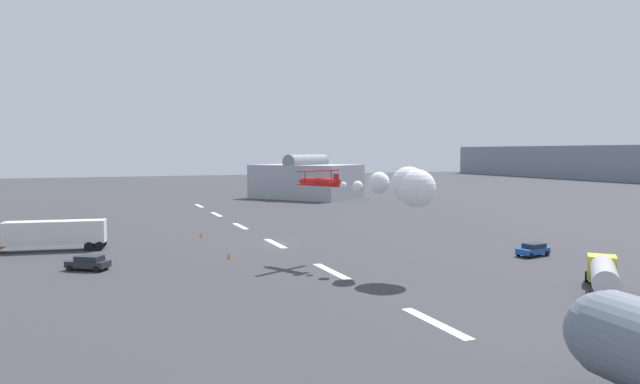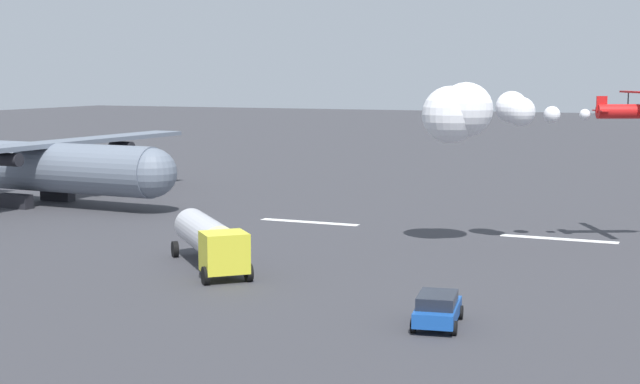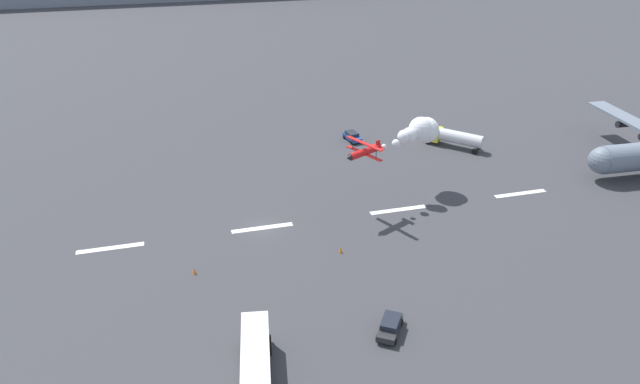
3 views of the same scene
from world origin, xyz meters
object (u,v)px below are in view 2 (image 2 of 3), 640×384
at_px(cargo_transport_plane, 55,165).
at_px(fuel_tanker_truck, 209,239).
at_px(airport_staff_sedan, 437,308).
at_px(stunt_biplane_red, 475,111).

relative_size(cargo_transport_plane, fuel_tanker_truck, 4.32).
height_order(cargo_transport_plane, airport_staff_sedan, cargo_transport_plane).
height_order(stunt_biplane_red, airport_staff_sedan, stunt_biplane_red).
distance_m(cargo_transport_plane, fuel_tanker_truck, 31.10).
xyz_separation_m(cargo_transport_plane, fuel_tanker_truck, (-25.43, 17.82, -1.78)).
bearing_deg(airport_staff_sedan, stunt_biplane_red, -80.40).
bearing_deg(airport_staff_sedan, fuel_tanker_truck, -23.86).
bearing_deg(stunt_biplane_red, airport_staff_sedan, 99.60).
relative_size(stunt_biplane_red, airport_staff_sedan, 3.74).
bearing_deg(fuel_tanker_truck, airport_staff_sedan, 156.14).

